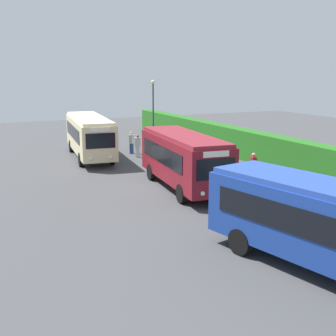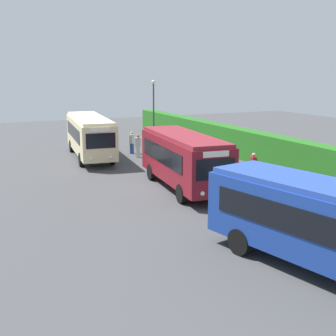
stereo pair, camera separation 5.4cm
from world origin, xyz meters
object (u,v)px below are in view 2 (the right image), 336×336
(person_right, at_px, (230,170))
(lamppost, at_px, (154,104))
(person_far, at_px, (253,168))
(person_center, at_px, (138,145))
(bus_blue, at_px, (324,222))
(bus_cream, at_px, (90,134))
(traffic_cone, at_px, (154,144))
(person_left, at_px, (132,142))
(bus_maroon, at_px, (184,158))

(person_right, relative_size, lamppost, 0.31)
(person_right, bearing_deg, lamppost, 76.02)
(person_far, bearing_deg, person_center, 120.62)
(bus_blue, bearing_deg, lamppost, 155.89)
(bus_blue, relative_size, lamppost, 1.55)
(bus_blue, xyz_separation_m, person_right, (-11.24, 3.45, -0.82))
(person_far, bearing_deg, bus_blue, -100.03)
(bus_cream, xyz_separation_m, person_far, (12.18, 6.67, -0.84))
(bus_cream, relative_size, lamppost, 1.76)
(bus_blue, bearing_deg, bus_cream, 171.54)
(person_center, height_order, person_right, person_center)
(person_right, distance_m, traffic_cone, 14.71)
(person_left, distance_m, person_far, 12.94)
(bus_maroon, bearing_deg, traffic_cone, 169.54)
(person_right, bearing_deg, person_far, -15.11)
(bus_maroon, height_order, person_center, bus_maroon)
(bus_maroon, relative_size, traffic_cone, 14.84)
(person_left, distance_m, traffic_cone, 3.75)
(bus_cream, distance_m, person_center, 3.81)
(person_left, relative_size, traffic_cone, 3.01)
(bus_blue, height_order, person_right, bus_blue)
(bus_maroon, distance_m, person_left, 11.90)
(person_far, bearing_deg, lamppost, 101.75)
(bus_maroon, xyz_separation_m, bus_blue, (11.76, -0.66, -0.05))
(bus_cream, distance_m, traffic_cone, 7.15)
(person_center, bearing_deg, bus_cream, 92.85)
(person_left, height_order, person_far, person_far)
(person_left, xyz_separation_m, lamppost, (-4.44, 3.80, 2.66))
(bus_cream, xyz_separation_m, bus_maroon, (11.44, 2.39, -0.03))
(bus_cream, relative_size, person_left, 5.67)
(bus_cream, distance_m, person_right, 13.06)
(person_right, relative_size, person_far, 0.94)
(bus_cream, distance_m, lamppost, 8.98)
(person_left, distance_m, person_right, 12.44)
(bus_maroon, distance_m, bus_blue, 11.78)
(person_right, relative_size, traffic_cone, 2.98)
(bus_maroon, relative_size, person_left, 4.94)
(person_left, height_order, traffic_cone, person_left)
(bus_blue, distance_m, lamppost, 28.63)
(bus_cream, relative_size, person_far, 5.39)
(traffic_cone, relative_size, lamppost, 0.10)
(bus_blue, bearing_deg, bus_maroon, 164.05)
(person_center, bearing_deg, person_right, -146.81)
(person_left, height_order, person_right, person_left)
(bus_maroon, relative_size, lamppost, 1.53)
(person_center, xyz_separation_m, lamppost, (-6.15, 3.92, 2.66))
(bus_blue, bearing_deg, person_center, 162.76)
(bus_cream, height_order, person_left, bus_cream)
(person_left, bearing_deg, traffic_cone, -98.39)
(person_right, xyz_separation_m, traffic_cone, (-14.64, 1.27, -0.65))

